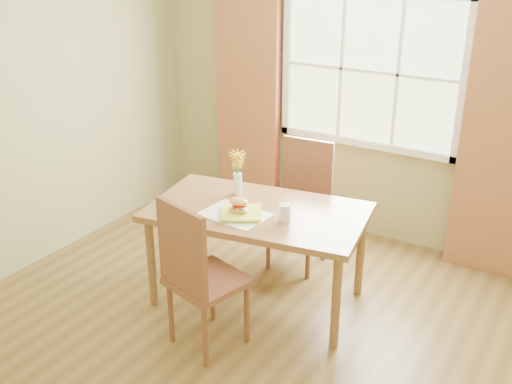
{
  "coord_description": "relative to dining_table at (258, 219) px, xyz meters",
  "views": [
    {
      "loc": [
        1.81,
        -2.88,
        2.54
      ],
      "look_at": [
        -0.19,
        0.37,
        0.9
      ],
      "focal_mm": 42.0,
      "sensor_mm": 36.0,
      "label": 1
    }
  ],
  "objects": [
    {
      "name": "dining_table",
      "position": [
        0.0,
        0.0,
        0.0
      ],
      "size": [
        1.66,
        1.11,
        0.75
      ],
      "rotation": [
        0.0,
        0.0,
        0.17
      ],
      "color": "olive",
      "rests_on": "room"
    },
    {
      "name": "placemat",
      "position": [
        -0.08,
        -0.16,
        0.08
      ],
      "size": [
        0.47,
        0.36,
        0.01
      ],
      "primitive_type": "cube",
      "rotation": [
        0.0,
        0.0,
        -0.08
      ],
      "color": "beige",
      "rests_on": "dining_table"
    },
    {
      "name": "chair_far",
      "position": [
        -0.01,
        0.71,
        -0.1
      ],
      "size": [
        0.47,
        0.47,
        1.04
      ],
      "rotation": [
        0.0,
        0.0,
        0.08
      ],
      "color": "brown",
      "rests_on": "room"
    },
    {
      "name": "croissant_sandwich",
      "position": [
        -0.06,
        -0.16,
        0.15
      ],
      "size": [
        0.16,
        0.12,
        0.11
      ],
      "rotation": [
        0.0,
        0.0,
        0.17
      ],
      "color": "#EE8F51",
      "rests_on": "plate"
    },
    {
      "name": "window",
      "position": [
        0.21,
        1.45,
        0.83
      ],
      "size": [
        1.62,
        0.06,
        1.32
      ],
      "color": "beige",
      "rests_on": "room"
    },
    {
      "name": "flower_vase",
      "position": [
        -0.27,
        0.16,
        0.29
      ],
      "size": [
        0.14,
        0.14,
        0.34
      ],
      "color": "silver",
      "rests_on": "dining_table"
    },
    {
      "name": "curtain_right",
      "position": [
        1.36,
        1.36,
        0.43
      ],
      "size": [
        0.65,
        0.08,
        2.2
      ],
      "primitive_type": "cube",
      "color": "maroon",
      "rests_on": "room"
    },
    {
      "name": "water_glass",
      "position": [
        0.26,
        -0.06,
        0.13
      ],
      "size": [
        0.08,
        0.08,
        0.12
      ],
      "color": "silver",
      "rests_on": "dining_table"
    },
    {
      "name": "room",
      "position": [
        0.21,
        -0.42,
        0.68
      ],
      "size": [
        4.24,
        3.84,
        2.74
      ],
      "color": "brown",
      "rests_on": "ground"
    },
    {
      "name": "curtain_left",
      "position": [
        -0.94,
        1.36,
        0.43
      ],
      "size": [
        0.65,
        0.08,
        2.2
      ],
      "primitive_type": "cube",
      "color": "maroon",
      "rests_on": "room"
    },
    {
      "name": "plate",
      "position": [
        -0.04,
        -0.15,
        0.09
      ],
      "size": [
        0.38,
        0.38,
        0.01
      ],
      "primitive_type": "cube",
      "rotation": [
        0.0,
        0.0,
        0.54
      ],
      "color": "#CED836",
      "rests_on": "placemat"
    },
    {
      "name": "chair_near",
      "position": [
        -0.02,
        -0.71,
        -0.09
      ],
      "size": [
        0.54,
        0.54,
        1.07
      ],
      "rotation": [
        0.0,
        0.0,
        -0.25
      ],
      "color": "brown",
      "rests_on": "room"
    }
  ]
}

